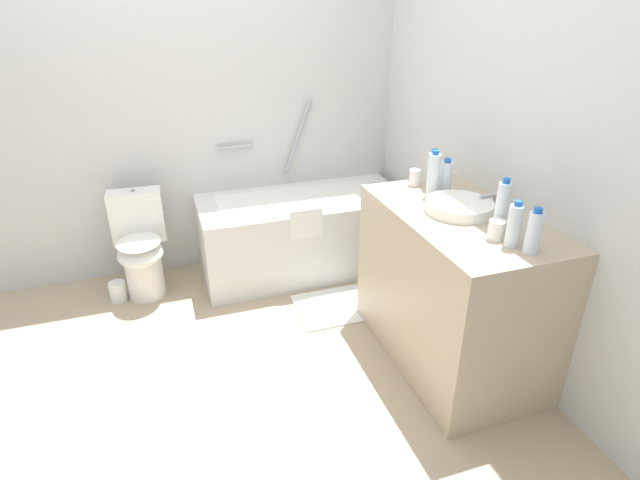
{
  "coord_description": "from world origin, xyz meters",
  "views": [
    {
      "loc": [
        -0.21,
        -2.19,
        1.87
      ],
      "look_at": [
        0.59,
        0.18,
        0.65
      ],
      "focal_mm": 28.44,
      "sensor_mm": 36.0,
      "label": 1
    }
  ],
  "objects_px": {
    "water_bottle_2": "(433,175)",
    "toilet_paper_roll": "(118,291)",
    "water_bottle_0": "(514,225)",
    "drinking_glass_1": "(415,178)",
    "bathtub": "(303,231)",
    "sink_basin": "(459,207)",
    "water_bottle_3": "(433,171)",
    "bath_mat": "(340,305)",
    "drinking_glass_0": "(496,230)",
    "water_bottle_5": "(446,177)",
    "toilet": "(141,247)",
    "sink_faucet": "(493,201)",
    "water_bottle_1": "(502,207)",
    "water_bottle_4": "(534,232)"
  },
  "relations": [
    {
      "from": "bathtub",
      "to": "water_bottle_0",
      "type": "distance_m",
      "value": 1.8
    },
    {
      "from": "water_bottle_2",
      "to": "water_bottle_4",
      "type": "distance_m",
      "value": 0.73
    },
    {
      "from": "water_bottle_2",
      "to": "water_bottle_3",
      "type": "relative_size",
      "value": 1.11
    },
    {
      "from": "bathtub",
      "to": "toilet",
      "type": "distance_m",
      "value": 1.13
    },
    {
      "from": "water_bottle_2",
      "to": "water_bottle_5",
      "type": "xyz_separation_m",
      "value": [
        0.09,
        0.01,
        -0.03
      ]
    },
    {
      "from": "toilet_paper_roll",
      "to": "water_bottle_5",
      "type": "bearing_deg",
      "value": -26.17
    },
    {
      "from": "bathtub",
      "to": "water_bottle_3",
      "type": "bearing_deg",
      "value": -59.27
    },
    {
      "from": "toilet_paper_roll",
      "to": "water_bottle_3",
      "type": "bearing_deg",
      "value": -24.26
    },
    {
      "from": "bathtub",
      "to": "water_bottle_2",
      "type": "relative_size",
      "value": 5.73
    },
    {
      "from": "drinking_glass_0",
      "to": "toilet_paper_roll",
      "type": "xyz_separation_m",
      "value": [
        -1.77,
        1.49,
        -0.85
      ]
    },
    {
      "from": "drinking_glass_0",
      "to": "bath_mat",
      "type": "height_order",
      "value": "drinking_glass_0"
    },
    {
      "from": "bath_mat",
      "to": "water_bottle_3",
      "type": "bearing_deg",
      "value": -32.29
    },
    {
      "from": "drinking_glass_0",
      "to": "bath_mat",
      "type": "distance_m",
      "value": 1.36
    },
    {
      "from": "water_bottle_2",
      "to": "drinking_glass_0",
      "type": "xyz_separation_m",
      "value": [
        0.0,
        -0.56,
        -0.08
      ]
    },
    {
      "from": "water_bottle_1",
      "to": "toilet",
      "type": "bearing_deg",
      "value": 137.87
    },
    {
      "from": "toilet_paper_roll",
      "to": "water_bottle_4",
      "type": "bearing_deg",
      "value": -42.01
    },
    {
      "from": "water_bottle_0",
      "to": "water_bottle_2",
      "type": "bearing_deg",
      "value": 92.21
    },
    {
      "from": "water_bottle_0",
      "to": "toilet_paper_roll",
      "type": "distance_m",
      "value": 2.54
    },
    {
      "from": "sink_faucet",
      "to": "toilet_paper_roll",
      "type": "bearing_deg",
      "value": 149.69
    },
    {
      "from": "toilet_paper_roll",
      "to": "drinking_glass_0",
      "type": "bearing_deg",
      "value": -40.11
    },
    {
      "from": "sink_faucet",
      "to": "drinking_glass_1",
      "type": "distance_m",
      "value": 0.48
    },
    {
      "from": "water_bottle_5",
      "to": "toilet_paper_roll",
      "type": "bearing_deg",
      "value": 153.83
    },
    {
      "from": "bathtub",
      "to": "drinking_glass_1",
      "type": "bearing_deg",
      "value": -59.97
    },
    {
      "from": "drinking_glass_1",
      "to": "toilet_paper_roll",
      "type": "height_order",
      "value": "drinking_glass_1"
    },
    {
      "from": "water_bottle_0",
      "to": "water_bottle_5",
      "type": "relative_size",
      "value": 1.05
    },
    {
      "from": "water_bottle_4",
      "to": "water_bottle_2",
      "type": "bearing_deg",
      "value": 95.07
    },
    {
      "from": "toilet",
      "to": "drinking_glass_1",
      "type": "bearing_deg",
      "value": 65.05
    },
    {
      "from": "sink_faucet",
      "to": "water_bottle_2",
      "type": "height_order",
      "value": "water_bottle_2"
    },
    {
      "from": "bathtub",
      "to": "toilet_paper_roll",
      "type": "relative_size",
      "value": 10.88
    },
    {
      "from": "water_bottle_3",
      "to": "bath_mat",
      "type": "xyz_separation_m",
      "value": [
        -0.43,
        0.27,
        -0.97
      ]
    },
    {
      "from": "water_bottle_2",
      "to": "sink_faucet",
      "type": "bearing_deg",
      "value": -46.89
    },
    {
      "from": "sink_basin",
      "to": "water_bottle_2",
      "type": "bearing_deg",
      "value": 95.28
    },
    {
      "from": "water_bottle_5",
      "to": "sink_faucet",
      "type": "bearing_deg",
      "value": -61.75
    },
    {
      "from": "sink_faucet",
      "to": "drinking_glass_1",
      "type": "bearing_deg",
      "value": 118.11
    },
    {
      "from": "sink_basin",
      "to": "water_bottle_3",
      "type": "distance_m",
      "value": 0.35
    },
    {
      "from": "water_bottle_3",
      "to": "bath_mat",
      "type": "distance_m",
      "value": 1.1
    },
    {
      "from": "sink_faucet",
      "to": "drinking_glass_0",
      "type": "distance_m",
      "value": 0.39
    },
    {
      "from": "sink_basin",
      "to": "toilet_paper_roll",
      "type": "bearing_deg",
      "value": 146.97
    },
    {
      "from": "sink_basin",
      "to": "water_bottle_2",
      "type": "xyz_separation_m",
      "value": [
        -0.02,
        0.24,
        0.09
      ]
    },
    {
      "from": "water_bottle_4",
      "to": "water_bottle_5",
      "type": "height_order",
      "value": "water_bottle_4"
    },
    {
      "from": "sink_faucet",
      "to": "water_bottle_0",
      "type": "height_order",
      "value": "water_bottle_0"
    },
    {
      "from": "water_bottle_2",
      "to": "toilet_paper_roll",
      "type": "relative_size",
      "value": 1.9
    },
    {
      "from": "water_bottle_0",
      "to": "drinking_glass_1",
      "type": "relative_size",
      "value": 2.25
    },
    {
      "from": "water_bottle_5",
      "to": "toilet_paper_roll",
      "type": "relative_size",
      "value": 1.49
    },
    {
      "from": "water_bottle_2",
      "to": "bath_mat",
      "type": "bearing_deg",
      "value": 134.82
    },
    {
      "from": "water_bottle_4",
      "to": "drinking_glass_0",
      "type": "relative_size",
      "value": 2.29
    },
    {
      "from": "toilet",
      "to": "water_bottle_2",
      "type": "xyz_separation_m",
      "value": [
        1.58,
        -0.98,
        0.65
      ]
    },
    {
      "from": "water_bottle_4",
      "to": "drinking_glass_1",
      "type": "xyz_separation_m",
      "value": [
        -0.07,
        0.91,
        -0.05
      ]
    },
    {
      "from": "water_bottle_0",
      "to": "water_bottle_2",
      "type": "height_order",
      "value": "water_bottle_2"
    },
    {
      "from": "sink_basin",
      "to": "bathtub",
      "type": "bearing_deg",
      "value": 111.55
    }
  ]
}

